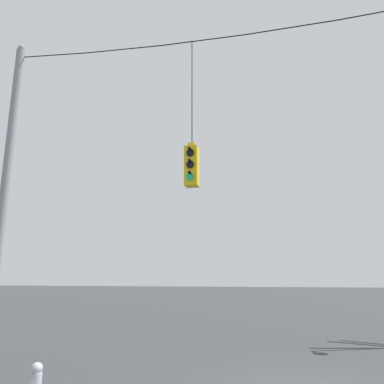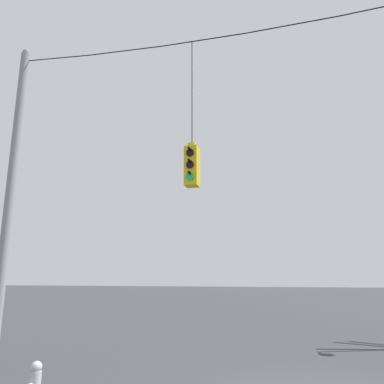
% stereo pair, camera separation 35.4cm
% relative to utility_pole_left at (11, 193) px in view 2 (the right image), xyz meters
% --- Properties ---
extents(utility_pole_left, '(0.29, 0.29, 9.64)m').
position_rel_utility_pole_left_xyz_m(utility_pole_left, '(0.00, 0.00, 0.00)').
color(utility_pole_left, gray).
rests_on(utility_pole_left, ground_plane).
extents(span_wire, '(16.66, 0.03, 0.49)m').
position_rel_utility_pole_left_xyz_m(span_wire, '(8.33, 0.00, 4.10)').
color(span_wire, black).
extents(traffic_light_over_intersection, '(0.34, 0.46, 4.17)m').
position_rel_utility_pole_left_xyz_m(traffic_light_over_intersection, '(5.66, -0.01, 0.38)').
color(traffic_light_over_intersection, yellow).
extents(fire_hydrant, '(0.22, 0.30, 0.75)m').
position_rel_utility_pole_left_xyz_m(fire_hydrant, '(3.14, -2.19, -4.42)').
color(fire_hydrant, silver).
rests_on(fire_hydrant, ground_plane).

